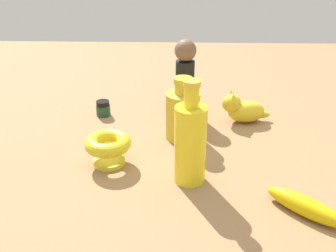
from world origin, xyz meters
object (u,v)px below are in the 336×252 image
object	(u,v)px
cat_figurine	(242,109)
nail_polish_jar	(103,108)
person_figure_adult	(185,75)
banana	(305,206)
bottle_short	(183,114)
bowl	(108,146)
bottle_tall	(190,142)

from	to	relation	value
cat_figurine	nail_polish_jar	bearing A→B (deg)	85.30
nail_polish_jar	person_figure_adult	world-z (taller)	person_figure_adult
banana	nail_polish_jar	xyz separation A→B (m)	(0.42, 0.44, 0.00)
banana	person_figure_adult	xyz separation A→B (m)	(0.44, 0.21, 0.09)
cat_figurine	bottle_short	world-z (taller)	bottle_short
banana	person_figure_adult	world-z (taller)	person_figure_adult
bowl	bottle_tall	bearing A→B (deg)	-108.56
nail_polish_jar	bottle_short	distance (m)	0.25
bowl	bottle_tall	distance (m)	0.19
cat_figurine	bottle_tall	size ratio (longest dim) A/B	0.61
bowl	nail_polish_jar	size ratio (longest dim) A/B	2.41
bowl	bottle_tall	world-z (taller)	bottle_tall
nail_polish_jar	cat_figurine	bearing A→B (deg)	-94.70
person_figure_adult	bottle_tall	bearing A→B (deg)	-178.64
bowl	bottle_short	bearing A→B (deg)	-51.41
bottle_tall	person_figure_adult	bearing A→B (deg)	1.36
bottle_tall	bottle_short	bearing A→B (deg)	4.30
person_figure_adult	bottle_short	world-z (taller)	person_figure_adult
bottle_tall	banana	bearing A→B (deg)	-117.33
cat_figurine	nail_polish_jar	xyz separation A→B (m)	(0.03, 0.38, -0.02)
nail_polish_jar	person_figure_adult	distance (m)	0.24
bottle_short	bowl	bearing A→B (deg)	128.59
bowl	person_figure_adult	xyz separation A→B (m)	(0.28, -0.17, 0.07)
cat_figurine	nail_polish_jar	size ratio (longest dim) A/B	3.16
bowl	bottle_short	world-z (taller)	bottle_short
bottle_tall	bowl	bearing A→B (deg)	71.44
banana	nail_polish_jar	bearing A→B (deg)	-0.58
banana	cat_figurine	bearing A→B (deg)	-37.84
nail_polish_jar	bowl	bearing A→B (deg)	-167.55
bowl	banana	world-z (taller)	bowl
cat_figurine	banana	world-z (taller)	cat_figurine
person_figure_adult	bottle_short	distance (m)	0.16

